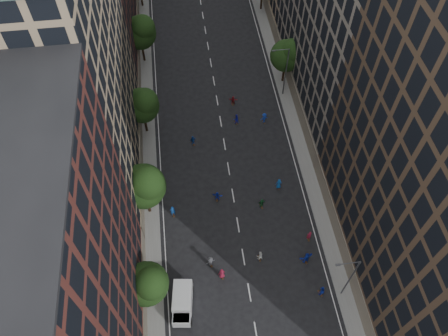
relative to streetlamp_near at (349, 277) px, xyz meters
name	(u,v)px	position (x,y,z in m)	size (l,w,h in m)	color
ground	(221,124)	(-10.37, 28.00, -5.17)	(240.00, 240.00, 0.00)	black
sidewalk_left	(141,96)	(-22.37, 35.50, -5.09)	(4.00, 105.00, 0.15)	slate
sidewalk_right	(288,82)	(1.63, 35.50, -5.09)	(4.00, 105.00, 0.15)	slate
bldg_left_a	(36,287)	(-29.37, -1.00, 9.83)	(14.00, 22.00, 30.00)	#52251F
bldg_left_b	(56,72)	(-29.37, 23.00, 11.83)	(14.00, 26.00, 34.00)	#998264
bldg_right_b	(361,2)	(8.63, 32.00, 11.33)	(14.00, 28.00, 33.00)	#6E655B
tree_left_1	(148,284)	(-21.39, 1.86, 0.38)	(4.80, 4.80, 8.21)	black
tree_left_2	(144,185)	(-21.36, 13.83, 1.19)	(5.60, 5.60, 9.45)	black
tree_left_3	(143,104)	(-21.38, 27.85, 0.65)	(5.00, 5.00, 8.58)	black
tree_left_4	(140,31)	(-21.37, 43.84, 0.93)	(5.40, 5.40, 9.08)	black
tree_right_a	(288,54)	(1.02, 35.85, 0.46)	(5.00, 5.00, 8.39)	black
streetlamp_near	(349,277)	(0.00, 0.00, 0.00)	(2.64, 0.22, 9.06)	#595B60
streetlamp_far	(285,70)	(0.00, 33.00, 0.00)	(2.64, 0.22, 9.06)	#595B60
cargo_van	(182,302)	(-18.15, 0.86, -3.83)	(2.82, 5.00, 2.53)	silver
skater_2	(321,291)	(-2.20, 0.29, -4.30)	(0.84, 0.66, 1.73)	#122599
skater_4	(176,300)	(-18.87, 1.41, -4.39)	(0.91, 0.38, 1.55)	#141CA9
skater_5	(306,258)	(-2.96, 4.47, -4.21)	(1.77, 0.56, 1.91)	#13279D
skater_6	(222,273)	(-13.31, 3.86, -4.28)	(0.86, 0.56, 1.77)	maroon
skater_7	(309,236)	(-1.87, 7.41, -4.34)	(0.61, 0.40, 1.66)	maroon
skater_8	(260,256)	(-8.48, 5.53, -4.34)	(0.80, 0.63, 1.65)	silver
skater_9	(210,262)	(-14.47, 5.52, -4.29)	(1.13, 0.65, 1.75)	#414146
skater_10	(262,203)	(-6.89, 12.79, -4.29)	(1.03, 0.43, 1.76)	#1C5F2F
skater_11	(217,196)	(-12.54, 14.68, -4.42)	(1.39, 0.44, 1.50)	#152BAD
skater_12	(279,184)	(-4.07, 15.51, -4.30)	(0.84, 0.55, 1.73)	#144FA6
skater_13	(173,211)	(-18.55, 13.05, -4.21)	(0.70, 0.46, 1.91)	#164DB4
skater_14	(236,119)	(-8.10, 27.88, -4.32)	(0.82, 0.64, 1.69)	#161BB8
skater_15	(264,118)	(-3.86, 27.49, -4.28)	(1.14, 0.66, 1.77)	#1536B1
skater_16	(193,140)	(-14.91, 24.60, -4.35)	(0.96, 0.40, 1.64)	#1549AF
skater_17	(233,100)	(-7.97, 31.91, -4.42)	(1.39, 0.44, 1.50)	maroon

